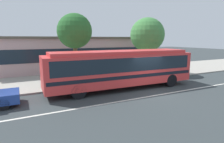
% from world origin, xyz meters
% --- Properties ---
extents(ground_plane, '(120.00, 120.00, 0.00)m').
position_xyz_m(ground_plane, '(0.00, 0.00, 0.00)').
color(ground_plane, '#333A3C').
extents(sidewalk_slab, '(60.00, 8.00, 0.12)m').
position_xyz_m(sidewalk_slab, '(0.00, 7.17, 0.06)').
color(sidewalk_slab, '#A49E93').
rests_on(sidewalk_slab, ground_plane).
extents(lane_stripe_center, '(56.00, 0.16, 0.01)m').
position_xyz_m(lane_stripe_center, '(0.00, -0.80, 0.00)').
color(lane_stripe_center, silver).
rests_on(lane_stripe_center, ground_plane).
extents(transit_bus, '(11.47, 2.91, 2.90)m').
position_xyz_m(transit_bus, '(-1.43, 1.82, 1.69)').
color(transit_bus, red).
rests_on(transit_bus, ground_plane).
extents(pedestrian_waiting_near_sign, '(0.45, 0.45, 1.63)m').
position_xyz_m(pedestrian_waiting_near_sign, '(-1.62, 4.36, 1.06)').
color(pedestrian_waiting_near_sign, '#2A2F2F').
rests_on(pedestrian_waiting_near_sign, sidewalk_slab).
extents(pedestrian_walking_along_curb, '(0.46, 0.46, 1.65)m').
position_xyz_m(pedestrian_walking_along_curb, '(0.28, 3.68, 1.08)').
color(pedestrian_walking_along_curb, '#7A5B62').
rests_on(pedestrian_walking_along_curb, sidewalk_slab).
extents(pedestrian_standing_by_tree, '(0.35, 0.35, 1.71)m').
position_xyz_m(pedestrian_standing_by_tree, '(0.85, 4.02, 1.12)').
color(pedestrian_standing_by_tree, '#303B36').
rests_on(pedestrian_standing_by_tree, sidewalk_slab).
extents(bus_stop_sign, '(0.08, 0.44, 2.33)m').
position_xyz_m(bus_stop_sign, '(2.21, 3.47, 1.62)').
color(bus_stop_sign, gray).
rests_on(bus_stop_sign, sidewalk_slab).
extents(street_tree_near_stop, '(2.95, 2.95, 5.78)m').
position_xyz_m(street_tree_near_stop, '(-3.93, 5.49, 4.38)').
color(street_tree_near_stop, brown).
rests_on(street_tree_near_stop, sidewalk_slab).
extents(street_tree_mid_block, '(3.62, 3.62, 5.88)m').
position_xyz_m(street_tree_mid_block, '(4.12, 6.09, 4.18)').
color(street_tree_mid_block, brown).
rests_on(street_tree_mid_block, sidewalk_slab).
extents(station_building, '(20.83, 6.44, 4.01)m').
position_xyz_m(station_building, '(-1.40, 12.72, 2.01)').
color(station_building, '#B39192').
rests_on(station_building, ground_plane).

